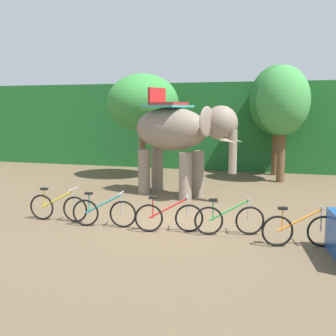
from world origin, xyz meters
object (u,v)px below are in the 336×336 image
bike_red (169,217)px  bike_orange (300,230)px  tree_far_right (143,103)px  bike_green (229,219)px  tree_center_left (277,101)px  tree_center_right (283,101)px  bike_teal (104,212)px  elephant (178,133)px  bike_yellow (58,207)px

bike_red → bike_orange: size_ratio=1.00×
tree_far_right → bike_green: (4.83, -7.39, -2.92)m
tree_far_right → tree_center_left: 6.11m
tree_center_left → tree_center_right: tree_center_left is taller
bike_teal → bike_green: (3.22, 0.20, 0.00)m
tree_center_right → elephant: size_ratio=1.14×
tree_center_left → tree_far_right: bearing=-156.1°
tree_center_left → bike_red: tree_center_left is taller
tree_far_right → elephant: (2.49, -3.34, -1.10)m
tree_center_left → tree_center_right: bearing=-81.6°
bike_yellow → bike_teal: 1.46m
tree_far_right → bike_teal: bearing=-78.0°
tree_far_right → bike_yellow: size_ratio=2.66×
tree_center_left → bike_green: size_ratio=3.03×
tree_center_left → bike_teal: size_ratio=2.94×
bike_red → tree_far_right: bearing=113.9°
bike_green → bike_yellow: bearing=-179.6°
tree_far_right → bike_orange: bearing=-50.4°
elephant → bike_red: bearing=-78.3°
tree_far_right → bike_orange: tree_far_right is taller
bike_teal → bike_orange: size_ratio=1.02×
tree_center_right → bike_yellow: (-5.70, -7.98, -2.95)m
tree_far_right → bike_yellow: 7.97m
bike_red → bike_yellow: bearing=177.2°
tree_center_left → elephant: 6.69m
bike_yellow → bike_red: same height
bike_green → tree_far_right: bearing=123.2°
elephant → bike_red: elephant is taller
elephant → bike_orange: elephant is taller
bike_red → bike_green: (1.47, 0.19, 0.00)m
tree_far_right → elephant: bearing=-53.3°
tree_center_left → bike_orange: tree_center_left is taller
tree_center_left → bike_orange: (0.88, -10.29, -3.00)m
elephant → bike_green: bearing=-59.9°
tree_center_right → elephant: 5.29m
bike_yellow → bike_teal: (1.45, -0.17, 0.00)m
bike_teal → bike_red: size_ratio=1.02×
bike_green → bike_red: bearing=-172.8°
bike_red → bike_green: size_ratio=1.01×
bike_teal → elephant: bearing=78.4°
elephant → bike_yellow: elephant is taller
tree_far_right → bike_teal: tree_far_right is taller
tree_center_right → bike_yellow: size_ratio=2.81×
bike_orange → bike_yellow: bearing=176.3°
tree_center_right → bike_red: bearing=-107.1°
tree_center_right → bike_orange: 8.91m
bike_yellow → bike_green: 4.67m
bike_yellow → bike_green: (4.67, 0.03, 0.00)m
elephant → bike_yellow: (-2.32, -4.08, -1.82)m
tree_center_right → bike_yellow: tree_center_right is taller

